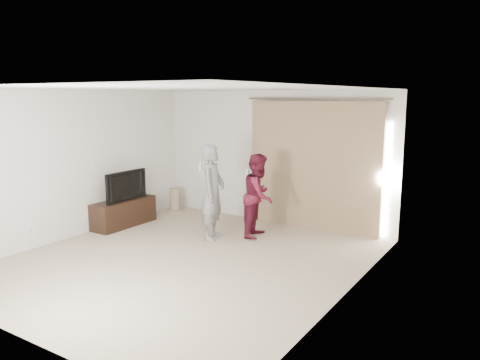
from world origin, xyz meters
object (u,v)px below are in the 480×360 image
person_man (213,192)px  person_woman (259,195)px  tv_console (124,213)px  tv (123,185)px

person_man → person_woman: size_ratio=1.12×
person_man → tv_console: bearing=-173.0°
tv → person_woman: 2.69m
tv → person_man: bearing=-83.0°
tv_console → person_woman: bearing=17.6°
tv_console → tv: tv is taller
person_woman → person_man: bearing=-136.5°
tv → person_woman: person_woman is taller
tv → person_woman: (2.56, 0.81, -0.05)m
tv → person_woman: size_ratio=0.66×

